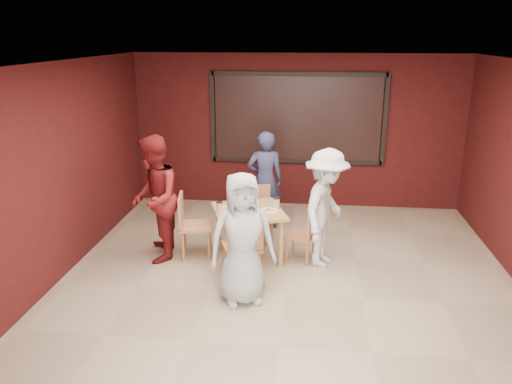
# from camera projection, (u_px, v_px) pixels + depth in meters

# --- Properties ---
(floor) EXTENTS (7.00, 7.00, 0.00)m
(floor) POSITION_uv_depth(u_px,v_px,m) (285.00, 294.00, 6.28)
(floor) COLOR tan
(floor) RESTS_ON ground
(window_blinds) EXTENTS (3.00, 0.02, 1.50)m
(window_blinds) POSITION_uv_depth(u_px,v_px,m) (297.00, 119.00, 9.04)
(window_blinds) COLOR black
(dining_table) EXTENTS (1.20, 1.20, 0.90)m
(dining_table) POSITION_uv_depth(u_px,v_px,m) (248.00, 216.00, 7.08)
(dining_table) COLOR tan
(dining_table) RESTS_ON floor
(chair_front) EXTENTS (0.60, 0.60, 0.95)m
(chair_front) POSITION_uv_depth(u_px,v_px,m) (243.00, 245.00, 6.41)
(chair_front) COLOR #C9804E
(chair_front) RESTS_ON floor
(chair_back) EXTENTS (0.50, 0.50, 0.83)m
(chair_back) POSITION_uv_depth(u_px,v_px,m) (259.00, 209.00, 7.93)
(chair_back) COLOR #C9804E
(chair_back) RESTS_ON floor
(chair_left) EXTENTS (0.53, 0.53, 0.94)m
(chair_left) POSITION_uv_depth(u_px,v_px,m) (190.00, 222.00, 7.19)
(chair_left) COLOR #C9804E
(chair_left) RESTS_ON floor
(chair_right) EXTENTS (0.47, 0.47, 0.78)m
(chair_right) POSITION_uv_depth(u_px,v_px,m) (305.00, 232.00, 7.06)
(chair_right) COLOR #C9804E
(chair_right) RESTS_ON floor
(diner_front) EXTENTS (0.92, 0.76, 1.62)m
(diner_front) POSITION_uv_depth(u_px,v_px,m) (242.00, 239.00, 5.89)
(diner_front) COLOR #B0B0B0
(diner_front) RESTS_ON floor
(diner_back) EXTENTS (0.66, 0.50, 1.64)m
(diner_back) POSITION_uv_depth(u_px,v_px,m) (265.00, 180.00, 8.22)
(diner_back) COLOR #2F3254
(diner_back) RESTS_ON floor
(diner_left) EXTENTS (0.87, 1.01, 1.81)m
(diner_left) POSITION_uv_depth(u_px,v_px,m) (154.00, 199.00, 7.03)
(diner_left) COLOR maroon
(diner_left) RESTS_ON floor
(diner_right) EXTENTS (0.94, 1.22, 1.67)m
(diner_right) POSITION_uv_depth(u_px,v_px,m) (326.00, 208.00, 6.86)
(diner_right) COLOR silver
(diner_right) RESTS_ON floor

